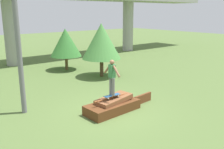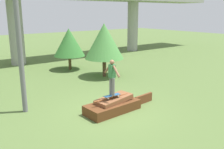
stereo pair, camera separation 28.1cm
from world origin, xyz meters
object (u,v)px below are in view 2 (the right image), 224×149
(tree_behind_right, at_px, (69,42))
(utility_pole, at_px, (16,3))
(skateboard, at_px, (112,95))
(tree_behind_left, at_px, (104,41))
(skater, at_px, (112,75))

(tree_behind_right, bearing_deg, utility_pole, -131.69)
(skateboard, relative_size, tree_behind_left, 0.22)
(skater, height_order, utility_pole, utility_pole)
(skateboard, xyz_separation_m, tree_behind_right, (2.44, 8.19, 1.22))
(skateboard, height_order, skater, skater)
(tree_behind_left, bearing_deg, tree_behind_right, 104.52)
(skater, height_order, tree_behind_left, tree_behind_left)
(utility_pole, bearing_deg, tree_behind_left, 24.62)
(skater, relative_size, tree_behind_left, 0.44)
(skater, xyz_separation_m, tree_behind_left, (3.25, 5.06, 0.68))
(tree_behind_right, bearing_deg, tree_behind_left, -75.48)
(skateboard, relative_size, skater, 0.51)
(skateboard, xyz_separation_m, tree_behind_left, (3.25, 5.06, 1.53))
(skateboard, height_order, tree_behind_left, tree_behind_left)
(tree_behind_left, relative_size, tree_behind_right, 1.15)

